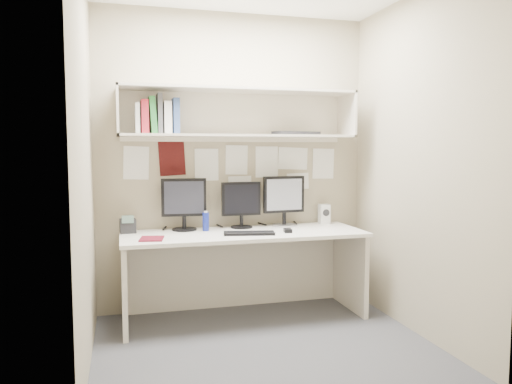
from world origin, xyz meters
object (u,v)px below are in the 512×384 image
object	(u,v)px
desk	(244,275)
monitor_right	(284,199)
monitor_center	(241,202)
maroon_notebook	(152,239)
monitor_left	(184,202)
keyboard	(249,233)
speaker	(324,214)
desk_phone	(128,226)

from	to	relation	value
desk	monitor_right	xyz separation A→B (m)	(0.42, 0.22, 0.61)
monitor_center	maroon_notebook	bearing A→B (deg)	-155.12
monitor_left	monitor_right	size ratio (longest dim) A/B	0.99
keyboard	maroon_notebook	xyz separation A→B (m)	(-0.77, -0.02, -0.00)
speaker	desk_phone	size ratio (longest dim) A/B	1.18
desk	monitor_right	world-z (taller)	monitor_right
monitor_left	maroon_notebook	distance (m)	0.53
monitor_left	speaker	bearing A→B (deg)	5.67
monitor_center	desk_phone	bearing A→B (deg)	-178.99
maroon_notebook	desk	bearing A→B (deg)	21.29
monitor_right	speaker	bearing A→B (deg)	-1.67
desk_phone	desk	bearing A→B (deg)	-16.88
monitor_right	speaker	distance (m)	0.43
monitor_center	speaker	distance (m)	0.80
desk	speaker	xyz separation A→B (m)	(0.82, 0.24, 0.45)
speaker	maroon_notebook	world-z (taller)	speaker
monitor_center	monitor_right	xyz separation A→B (m)	(0.39, -0.00, 0.02)
monitor_left	monitor_right	distance (m)	0.89
monitor_right	desk_phone	world-z (taller)	monitor_right
monitor_left	keyboard	distance (m)	0.64
desk_phone	monitor_left	bearing A→B (deg)	-2.13
monitor_center	desk_phone	world-z (taller)	monitor_center
maroon_notebook	desk_phone	size ratio (longest dim) A/B	1.38
keyboard	desk	bearing A→B (deg)	105.39
monitor_center	keyboard	distance (m)	0.41
desk	monitor_center	xyz separation A→B (m)	(0.03, 0.22, 0.59)
monitor_center	keyboard	xyz separation A→B (m)	(-0.02, -0.35, -0.21)
monitor_right	keyboard	xyz separation A→B (m)	(-0.41, -0.35, -0.23)
desk	desk_phone	xyz separation A→B (m)	(-0.93, 0.20, 0.42)
speaker	maroon_notebook	distance (m)	1.63
monitor_left	maroon_notebook	size ratio (longest dim) A/B	2.09
desk	desk_phone	bearing A→B (deg)	168.12
monitor_left	monitor_center	bearing A→B (deg)	4.72
monitor_right	keyboard	size ratio (longest dim) A/B	1.10
monitor_right	keyboard	bearing A→B (deg)	-144.09
keyboard	speaker	world-z (taller)	speaker
desk	keyboard	world-z (taller)	keyboard
monitor_right	maroon_notebook	distance (m)	1.27
desk	monitor_right	size ratio (longest dim) A/B	4.49
desk	desk_phone	size ratio (longest dim) A/B	13.14
desk	monitor_right	bearing A→B (deg)	27.38
maroon_notebook	monitor_right	bearing A→B (deg)	27.32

